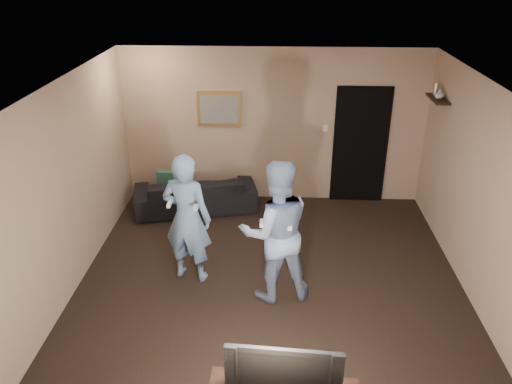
{
  "coord_description": "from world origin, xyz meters",
  "views": [
    {
      "loc": [
        0.05,
        -5.44,
        3.92
      ],
      "look_at": [
        -0.2,
        0.3,
        1.15
      ],
      "focal_mm": 35.0,
      "sensor_mm": 36.0,
      "label": 1
    }
  ],
  "objects_px": {
    "sofa": "(195,193)",
    "wii_player_left": "(187,218)",
    "television": "(284,367)",
    "wii_player_right": "(276,232)"
  },
  "relations": [
    {
      "from": "wii_player_left",
      "to": "television",
      "type": "bearing_deg",
      "value": -62.66
    },
    {
      "from": "sofa",
      "to": "wii_player_left",
      "type": "height_order",
      "value": "wii_player_left"
    },
    {
      "from": "television",
      "to": "wii_player_left",
      "type": "distance_m",
      "value": 2.64
    },
    {
      "from": "wii_player_right",
      "to": "television",
      "type": "bearing_deg",
      "value": -87.43
    },
    {
      "from": "wii_player_left",
      "to": "wii_player_right",
      "type": "bearing_deg",
      "value": -16.96
    },
    {
      "from": "sofa",
      "to": "wii_player_right",
      "type": "bearing_deg",
      "value": 107.83
    },
    {
      "from": "sofa",
      "to": "wii_player_left",
      "type": "xyz_separation_m",
      "value": [
        0.22,
        -1.93,
        0.59
      ]
    },
    {
      "from": "sofa",
      "to": "television",
      "type": "height_order",
      "value": "television"
    },
    {
      "from": "sofa",
      "to": "television",
      "type": "distance_m",
      "value": 4.53
    },
    {
      "from": "sofa",
      "to": "wii_player_left",
      "type": "distance_m",
      "value": 2.03
    }
  ]
}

